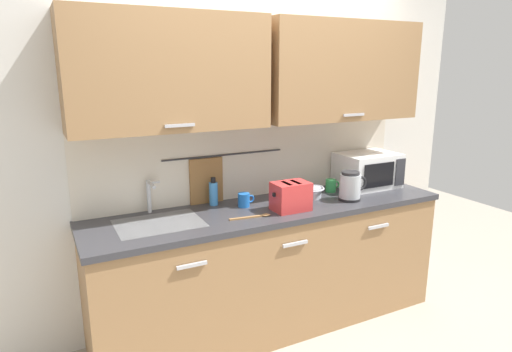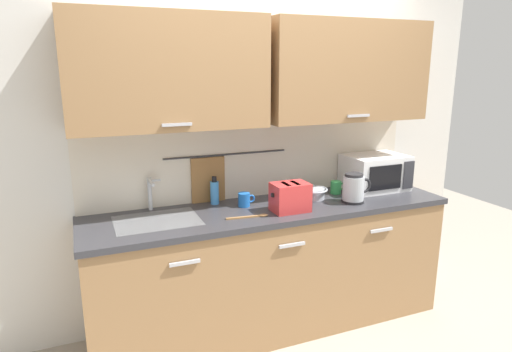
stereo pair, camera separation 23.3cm
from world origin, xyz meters
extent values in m
plane|color=#9E9384|center=(0.00, 0.00, 0.00)|extent=(8.00, 8.00, 0.00)
cube|color=#997047|center=(0.00, 0.30, 0.43)|extent=(2.50, 0.60, 0.86)
cube|color=#B7B7BC|center=(-0.69, -0.01, 0.74)|extent=(0.18, 0.02, 0.02)
cube|color=#B7B7BC|center=(0.00, -0.01, 0.74)|extent=(0.18, 0.02, 0.02)
cube|color=#B7B7BC|center=(0.69, -0.01, 0.74)|extent=(0.18, 0.02, 0.02)
cube|color=#333338|center=(0.00, 0.30, 0.88)|extent=(2.53, 0.63, 0.04)
cube|color=#9EA0A5|center=(-0.78, 0.32, 0.85)|extent=(0.52, 0.38, 0.09)
cube|color=silver|center=(0.00, 0.63, 1.25)|extent=(3.70, 0.06, 2.50)
cube|color=beige|center=(0.00, 0.59, 1.18)|extent=(2.50, 0.01, 0.55)
cube|color=#997047|center=(-0.64, 0.43, 1.80)|extent=(1.22, 0.33, 0.70)
cube|color=#B7B7BC|center=(-0.64, 0.26, 1.50)|extent=(0.18, 0.01, 0.02)
cube|color=#997047|center=(0.64, 0.43, 1.80)|extent=(1.22, 0.33, 0.70)
cube|color=#B7B7BC|center=(0.64, 0.26, 1.50)|extent=(0.18, 0.01, 0.02)
cylinder|color=#333338|center=(-0.23, 0.58, 1.23)|extent=(0.90, 0.01, 0.01)
cube|color=olive|center=(-0.37, 0.58, 1.05)|extent=(0.24, 0.02, 0.34)
cylinder|color=#B2B5BA|center=(-0.78, 0.55, 1.01)|extent=(0.03, 0.03, 0.22)
cylinder|color=#B2B5BA|center=(-0.78, 0.47, 1.11)|extent=(0.02, 0.16, 0.02)
cube|color=#B2B5BA|center=(-0.74, 0.55, 1.10)|extent=(0.07, 0.02, 0.01)
cube|color=white|center=(0.93, 0.41, 1.04)|extent=(0.46, 0.34, 0.27)
cube|color=black|center=(0.89, 0.24, 1.04)|extent=(0.29, 0.01, 0.18)
cube|color=#2D2D33|center=(1.11, 0.24, 1.04)|extent=(0.09, 0.01, 0.21)
cylinder|color=black|center=(0.57, 0.18, 0.91)|extent=(0.16, 0.16, 0.02)
cylinder|color=#B2B7BC|center=(0.57, 0.18, 1.00)|extent=(0.15, 0.15, 0.17)
cylinder|color=#262628|center=(0.57, 0.18, 1.10)|extent=(0.13, 0.13, 0.02)
torus|color=black|center=(0.67, 0.18, 1.01)|extent=(0.11, 0.02, 0.11)
cylinder|color=#3F8CD8|center=(-0.34, 0.51, 0.98)|extent=(0.06, 0.06, 0.16)
cylinder|color=black|center=(-0.34, 0.51, 1.08)|extent=(0.03, 0.03, 0.04)
cylinder|color=blue|center=(-0.17, 0.38, 0.95)|extent=(0.08, 0.08, 0.09)
torus|color=blue|center=(-0.12, 0.38, 0.95)|extent=(0.06, 0.01, 0.06)
cylinder|color=#A5ADB7|center=(0.35, 0.36, 0.94)|extent=(0.17, 0.17, 0.07)
torus|color=#A5ADB7|center=(0.35, 0.36, 0.97)|extent=(0.21, 0.21, 0.01)
cube|color=red|center=(0.07, 0.17, 1.00)|extent=(0.24, 0.17, 0.19)
cube|color=black|center=(0.04, 0.17, 1.08)|extent=(0.03, 0.12, 0.01)
cube|color=black|center=(0.11, 0.17, 1.08)|extent=(0.03, 0.12, 0.01)
cube|color=black|center=(-0.05, 0.17, 1.02)|extent=(0.02, 0.02, 0.02)
cylinder|color=green|center=(0.58, 0.42, 0.95)|extent=(0.08, 0.08, 0.09)
torus|color=green|center=(0.63, 0.42, 0.95)|extent=(0.06, 0.01, 0.06)
cube|color=#9E7042|center=(-0.27, 0.16, 0.91)|extent=(0.22, 0.04, 0.01)
ellipsoid|color=#9E7042|center=(-0.13, 0.14, 0.91)|extent=(0.06, 0.05, 0.01)
camera|label=1|loc=(-1.41, -2.23, 1.83)|focal=31.03mm
camera|label=2|loc=(-1.20, -2.33, 1.83)|focal=31.03mm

